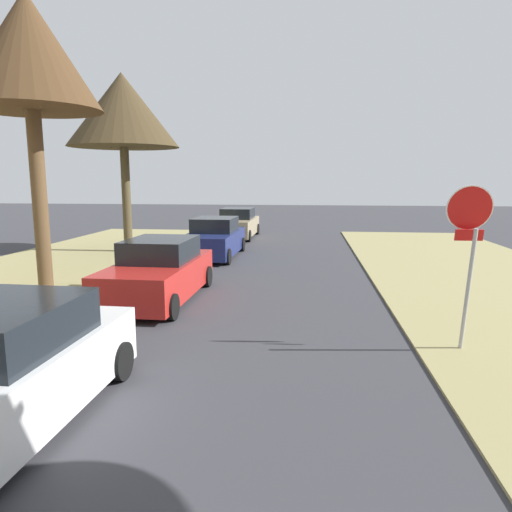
# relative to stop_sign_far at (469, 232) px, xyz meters

# --- Properties ---
(stop_sign_far) EXTENTS (0.81, 0.52, 2.95)m
(stop_sign_far) POSITION_rel_stop_sign_far_xyz_m (0.00, 0.00, 0.00)
(stop_sign_far) COLOR #9EA0A5
(stop_sign_far) RESTS_ON grass_verge_right
(street_tree_left_mid_b) EXTENTS (3.63, 3.63, 7.85)m
(street_tree_left_mid_b) POSITION_rel_stop_sign_far_xyz_m (-10.12, 3.60, 4.15)
(street_tree_left_mid_b) COLOR brown
(street_tree_left_mid_b) RESTS_ON grass_verge_left
(street_tree_left_far) EXTENTS (4.56, 4.56, 7.35)m
(street_tree_left_far) POSITION_rel_stop_sign_far_xyz_m (-10.45, 10.53, 3.70)
(street_tree_left_far) COLOR #4D422A
(street_tree_left_far) RESTS_ON grass_verge_left
(parked_sedan_red) EXTENTS (2.02, 4.44, 1.57)m
(parked_sedan_red) POSITION_rel_stop_sign_far_xyz_m (-6.60, 2.95, -1.45)
(parked_sedan_red) COLOR red
(parked_sedan_red) RESTS_ON ground
(parked_sedan_navy) EXTENTS (2.02, 4.44, 1.57)m
(parked_sedan_navy) POSITION_rel_stop_sign_far_xyz_m (-6.54, 9.78, -1.45)
(parked_sedan_navy) COLOR navy
(parked_sedan_navy) RESTS_ON ground
(parked_sedan_tan) EXTENTS (2.02, 4.44, 1.57)m
(parked_sedan_tan) POSITION_rel_stop_sign_far_xyz_m (-6.57, 16.16, -1.45)
(parked_sedan_tan) COLOR tan
(parked_sedan_tan) RESTS_ON ground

